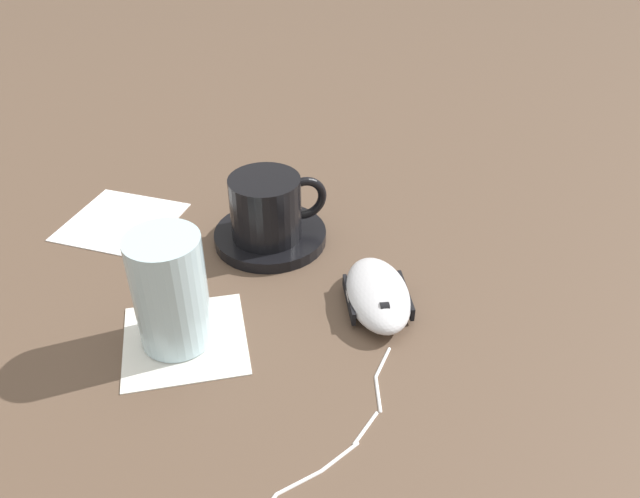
{
  "coord_description": "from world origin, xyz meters",
  "views": [
    {
      "loc": [
        0.55,
        -0.17,
        0.42
      ],
      "look_at": [
        0.04,
        0.05,
        0.03
      ],
      "focal_mm": 35.0,
      "sensor_mm": 36.0,
      "label": 1
    }
  ],
  "objects": [
    {
      "name": "saucer",
      "position": [
        -0.03,
        0.02,
        0.01
      ],
      "size": [
        0.13,
        0.13,
        0.01
      ],
      "primitive_type": "cylinder",
      "color": "black",
      "rests_on": "ground"
    },
    {
      "name": "napkin_spare",
      "position": [
        -0.15,
        -0.14,
        0.0
      ],
      "size": [
        0.18,
        0.18,
        0.0
      ],
      "primitive_type": "cube",
      "rotation": [
        0.0,
        0.0,
        -0.71
      ],
      "color": "white",
      "rests_on": "ground"
    },
    {
      "name": "drinking_glass",
      "position": [
        0.09,
        -0.12,
        0.06
      ],
      "size": [
        0.07,
        0.07,
        0.12
      ],
      "primitive_type": "cylinder",
      "color": "silver",
      "rests_on": "napkin_under_glass"
    },
    {
      "name": "napkin_under_glass",
      "position": [
        0.09,
        -0.11,
        0.0
      ],
      "size": [
        0.14,
        0.14,
        0.0
      ],
      "primitive_type": "cube",
      "rotation": [
        0.0,
        0.0,
        -0.2
      ],
      "color": "silver",
      "rests_on": "ground"
    },
    {
      "name": "ground_plane",
      "position": [
        0.0,
        0.0,
        0.0
      ],
      "size": [
        3.0,
        3.0,
        0.0
      ],
      "primitive_type": "plane",
      "color": "brown"
    },
    {
      "name": "computer_mouse",
      "position": [
        0.12,
        0.08,
        0.02
      ],
      "size": [
        0.13,
        0.1,
        0.03
      ],
      "color": "silver",
      "rests_on": "ground"
    },
    {
      "name": "coffee_cup",
      "position": [
        -0.03,
        0.02,
        0.05
      ],
      "size": [
        0.08,
        0.11,
        0.07
      ],
      "color": "black",
      "rests_on": "saucer"
    },
    {
      "name": "mouse_cable",
      "position": [
        0.26,
        -0.04,
        0.0
      ],
      "size": [
        0.13,
        0.23,
        0.0
      ],
      "color": "white",
      "rests_on": "ground"
    }
  ]
}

